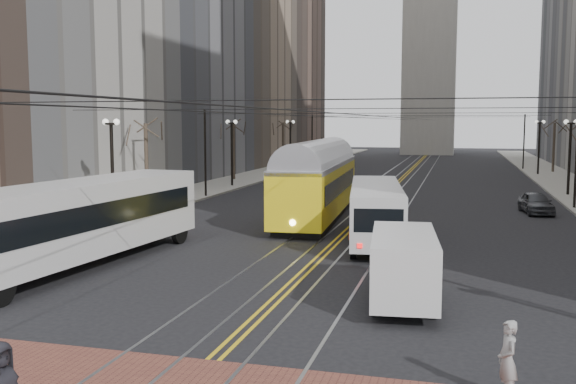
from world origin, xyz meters
The scene contains 16 objects.
ground centered at (0.00, 0.00, 0.00)m, with size 260.00×260.00×0.00m, color black.
sidewalk_left centered at (-15.00, 45.00, 0.07)m, with size 5.00×140.00×0.15m, color gray.
sidewalk_right centered at (15.00, 45.00, 0.07)m, with size 5.00×140.00×0.15m, color gray.
streetcar_rails centered at (0.00, 45.00, 0.00)m, with size 4.80×130.00×0.02m, color gray.
centre_lines centered at (0.00, 45.00, 0.01)m, with size 0.42×130.00×0.01m, color gold.
building_left_mid centered at (-25.50, 46.00, 17.00)m, with size 16.00×20.00×34.00m, color slate.
building_left_far centered at (-25.50, 86.00, 20.00)m, with size 16.00×20.00×40.00m, color brown.
lamp_posts centered at (0.00, 28.75, 2.80)m, with size 27.60×57.20×5.60m.
street_trees centered at (0.00, 35.25, 2.80)m, with size 31.68×53.28×5.60m.
trolley_wires centered at (0.00, 34.83, 3.77)m, with size 25.96×120.00×6.60m.
transit_bus centered at (-8.79, 7.13, 1.68)m, with size 2.80×13.45×3.36m, color silver.
streetcar centered at (-2.50, 22.05, 1.78)m, with size 2.81×15.14×3.57m, color yellow.
rear_bus centered at (1.80, 15.38, 1.37)m, with size 2.28×10.47×2.73m, color #BDBDBD.
cargo_van centered at (4.00, 5.00, 1.12)m, with size 1.95×5.07×2.24m, color silver.
sedan_grey centered at (10.28, 27.48, 0.68)m, with size 1.60×3.98×1.35m, color #404348.
pedestrian_b centered at (6.66, -1.50, 0.85)m, with size 0.61×0.40×1.68m, color gray.
Camera 1 is at (5.60, -14.89, 5.71)m, focal length 40.00 mm.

